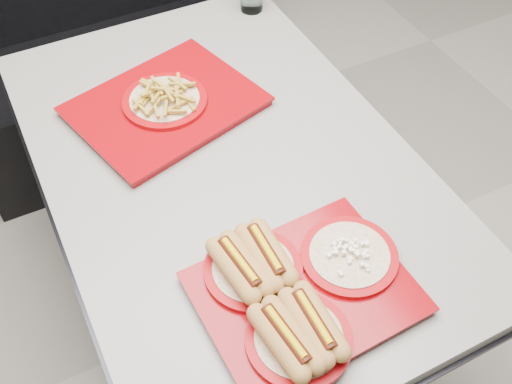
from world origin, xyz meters
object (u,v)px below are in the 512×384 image
diner_table (229,199)px  tray_near (297,290)px  booth_bench (117,45)px  tray_far (165,102)px

diner_table → tray_near: tray_near is taller
booth_bench → tray_near: booth_bench is taller
tray_near → tray_far: (-0.03, 0.69, -0.01)m
diner_table → tray_far: 0.32m
diner_table → booth_bench: size_ratio=1.05×
diner_table → booth_bench: 1.11m
diner_table → tray_far: bearing=106.2°
tray_far → tray_near: bearing=-87.7°
diner_table → booth_bench: (0.00, 1.09, -0.18)m
tray_near → booth_bench: bearing=88.4°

